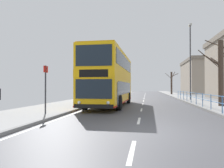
% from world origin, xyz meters
% --- Properties ---
extents(ground, '(15.80, 140.00, 0.20)m').
position_xyz_m(ground, '(-0.72, -0.00, 0.04)').
color(ground, '#46464B').
extents(double_decker_bus_main, '(2.84, 10.71, 4.38)m').
position_xyz_m(double_decker_bus_main, '(-2.66, 9.94, 2.29)').
color(double_decker_bus_main, '#F4B20F').
rests_on(double_decker_bus_main, ground).
extents(pedestrian_railing_far_kerb, '(0.05, 22.75, 0.98)m').
position_xyz_m(pedestrian_railing_far_kerb, '(4.45, 10.12, 0.80)').
color(pedestrian_railing_far_kerb, '#386BA8').
rests_on(pedestrian_railing_far_kerb, ground).
extents(bus_stop_sign_near, '(0.08, 0.44, 2.62)m').
position_xyz_m(bus_stop_sign_near, '(-5.08, 3.32, 1.76)').
color(bus_stop_sign_near, '#2D2D33').
rests_on(bus_stop_sign_near, ground).
extents(street_lamp_far_side, '(0.28, 0.60, 8.79)m').
position_xyz_m(street_lamp_far_side, '(5.37, 18.19, 5.16)').
color(street_lamp_far_side, '#38383D').
rests_on(street_lamp_far_side, ground).
extents(bare_tree_far_00, '(2.55, 1.57, 4.62)m').
position_xyz_m(bare_tree_far_00, '(5.39, 37.18, 2.56)').
color(bare_tree_far_00, '#423328').
rests_on(bare_tree_far_00, ground).
extents(bare_tree_far_01, '(2.86, 1.71, 6.16)m').
position_xyz_m(bare_tree_far_01, '(6.00, 9.95, 2.80)').
color(bare_tree_far_01, '#423328').
rests_on(bare_tree_far_01, ground).
extents(background_building_01, '(8.97, 15.99, 8.36)m').
position_xyz_m(background_building_01, '(14.26, 47.84, 4.21)').
color(background_building_01, gray).
rests_on(background_building_01, ground).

